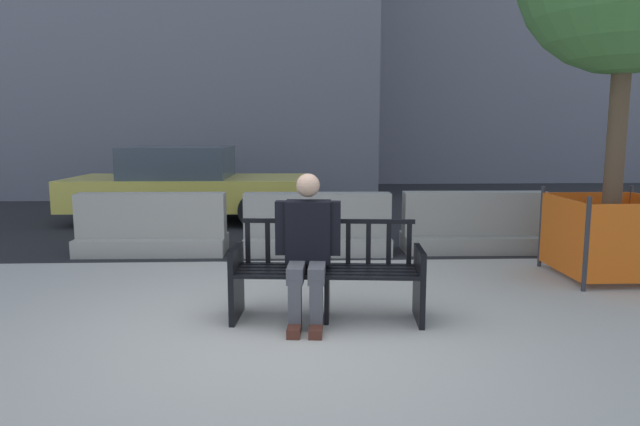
{
  "coord_description": "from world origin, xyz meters",
  "views": [
    {
      "loc": [
        0.15,
        -4.56,
        1.7
      ],
      "look_at": [
        0.42,
        1.88,
        0.75
      ],
      "focal_mm": 32.0,
      "sensor_mm": 36.0,
      "label": 1
    }
  ],
  "objects_px": {
    "jersey_barrier_centre": "(317,229)",
    "car_taxi_near": "(187,185)",
    "seated_person": "(308,245)",
    "jersey_barrier_right": "(474,227)",
    "jersey_barrier_left": "(152,229)",
    "street_bench": "(327,276)",
    "construction_fence": "(609,234)"
  },
  "relations": [
    {
      "from": "car_taxi_near",
      "to": "jersey_barrier_left",
      "type": "bearing_deg",
      "value": -88.91
    },
    {
      "from": "jersey_barrier_left",
      "to": "construction_fence",
      "type": "relative_size",
      "value": 1.73
    },
    {
      "from": "jersey_barrier_left",
      "to": "jersey_barrier_centre",
      "type": "bearing_deg",
      "value": -1.87
    },
    {
      "from": "jersey_barrier_left",
      "to": "jersey_barrier_right",
      "type": "bearing_deg",
      "value": -0.27
    },
    {
      "from": "street_bench",
      "to": "jersey_barrier_right",
      "type": "height_order",
      "value": "street_bench"
    },
    {
      "from": "seated_person",
      "to": "construction_fence",
      "type": "relative_size",
      "value": 1.14
    },
    {
      "from": "car_taxi_near",
      "to": "construction_fence",
      "type": "bearing_deg",
      "value": -37.6
    },
    {
      "from": "seated_person",
      "to": "jersey_barrier_centre",
      "type": "bearing_deg",
      "value": 86.06
    },
    {
      "from": "jersey_barrier_left",
      "to": "car_taxi_near",
      "type": "relative_size",
      "value": 0.46
    },
    {
      "from": "construction_fence",
      "to": "jersey_barrier_centre",
      "type": "bearing_deg",
      "value": 156.67
    },
    {
      "from": "seated_person",
      "to": "jersey_barrier_right",
      "type": "bearing_deg",
      "value": 49.73
    },
    {
      "from": "street_bench",
      "to": "jersey_barrier_centre",
      "type": "height_order",
      "value": "street_bench"
    },
    {
      "from": "seated_person",
      "to": "car_taxi_near",
      "type": "xyz_separation_m",
      "value": [
        -2.13,
        5.68,
        -0.02
      ]
    },
    {
      "from": "jersey_barrier_right",
      "to": "car_taxi_near",
      "type": "xyz_separation_m",
      "value": [
        -4.52,
        2.85,
        0.33
      ]
    },
    {
      "from": "seated_person",
      "to": "car_taxi_near",
      "type": "relative_size",
      "value": 0.3
    },
    {
      "from": "construction_fence",
      "to": "jersey_barrier_right",
      "type": "bearing_deg",
      "value": 126.59
    },
    {
      "from": "street_bench",
      "to": "construction_fence",
      "type": "relative_size",
      "value": 1.49
    },
    {
      "from": "jersey_barrier_left",
      "to": "car_taxi_near",
      "type": "xyz_separation_m",
      "value": [
        -0.05,
        2.83,
        0.33
      ]
    },
    {
      "from": "seated_person",
      "to": "car_taxi_near",
      "type": "distance_m",
      "value": 6.06
    },
    {
      "from": "street_bench",
      "to": "car_taxi_near",
      "type": "xyz_separation_m",
      "value": [
        -2.3,
        5.64,
        0.28
      ]
    },
    {
      "from": "street_bench",
      "to": "jersey_barrier_left",
      "type": "height_order",
      "value": "street_bench"
    },
    {
      "from": "street_bench",
      "to": "seated_person",
      "type": "relative_size",
      "value": 1.31
    },
    {
      "from": "street_bench",
      "to": "car_taxi_near",
      "type": "relative_size",
      "value": 0.39
    },
    {
      "from": "street_bench",
      "to": "car_taxi_near",
      "type": "bearing_deg",
      "value": 112.22
    },
    {
      "from": "seated_person",
      "to": "car_taxi_near",
      "type": "bearing_deg",
      "value": 110.52
    },
    {
      "from": "seated_person",
      "to": "jersey_barrier_right",
      "type": "relative_size",
      "value": 0.65
    },
    {
      "from": "jersey_barrier_right",
      "to": "jersey_barrier_left",
      "type": "bearing_deg",
      "value": 179.73
    },
    {
      "from": "street_bench",
      "to": "jersey_barrier_right",
      "type": "bearing_deg",
      "value": 51.46
    },
    {
      "from": "jersey_barrier_centre",
      "to": "car_taxi_near",
      "type": "xyz_separation_m",
      "value": [
        -2.32,
        2.9,
        0.33
      ]
    },
    {
      "from": "seated_person",
      "to": "jersey_barrier_centre",
      "type": "height_order",
      "value": "seated_person"
    },
    {
      "from": "jersey_barrier_centre",
      "to": "car_taxi_near",
      "type": "bearing_deg",
      "value": 128.6
    },
    {
      "from": "jersey_barrier_left",
      "to": "jersey_barrier_right",
      "type": "height_order",
      "value": "same"
    }
  ]
}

